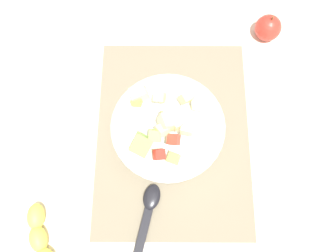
# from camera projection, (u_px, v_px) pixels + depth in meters

# --- Properties ---
(ground_plane) EXTENTS (2.40, 2.40, 0.00)m
(ground_plane) POSITION_uv_depth(u_px,v_px,m) (173.00, 135.00, 0.80)
(ground_plane) COLOR silver
(placemat) EXTENTS (0.48, 0.35, 0.01)m
(placemat) POSITION_uv_depth(u_px,v_px,m) (173.00, 135.00, 0.80)
(placemat) COLOR #756B56
(placemat) RESTS_ON ground_plane
(salad_bowl) EXTENTS (0.25, 0.25, 0.13)m
(salad_bowl) POSITION_uv_depth(u_px,v_px,m) (168.00, 127.00, 0.76)
(salad_bowl) COLOR white
(salad_bowl) RESTS_ON placemat
(serving_spoon) EXTENTS (0.23, 0.08, 0.01)m
(serving_spoon) POSITION_uv_depth(u_px,v_px,m) (146.00, 221.00, 0.73)
(serving_spoon) COLOR black
(serving_spoon) RESTS_ON placemat
(whole_apple) EXTENTS (0.07, 0.07, 0.08)m
(whole_apple) POSITION_uv_depth(u_px,v_px,m) (268.00, 28.00, 0.85)
(whole_apple) COLOR red
(whole_apple) RESTS_ON ground_plane
(banana_whole) EXTENTS (0.15, 0.08, 0.04)m
(banana_whole) POSITION_uv_depth(u_px,v_px,m) (40.00, 238.00, 0.71)
(banana_whole) COLOR yellow
(banana_whole) RESTS_ON ground_plane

